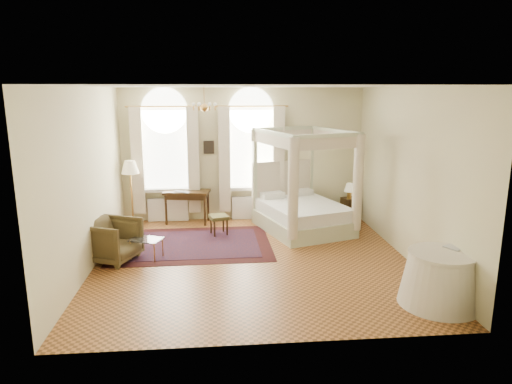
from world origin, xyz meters
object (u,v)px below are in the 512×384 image
canopy_bed (303,208)px  coffee_table (146,241)px  writing_desk (187,195)px  armchair (112,241)px  stool (219,219)px  side_table (440,279)px  nightstand (350,209)px  floor_lamp (130,171)px

canopy_bed → coffee_table: 3.74m
writing_desk → armchair: size_ratio=1.29×
stool → side_table: bearing=-48.4°
canopy_bed → side_table: bearing=-70.8°
nightstand → writing_desk: (-4.11, 0.10, 0.42)m
writing_desk → nightstand: bearing=-1.4°
stool → coffee_table: bearing=-135.8°
armchair → coffee_table: bearing=-60.8°
coffee_table → floor_lamp: (-0.63, 2.19, 1.02)m
writing_desk → side_table: side_table is taller
nightstand → stool: (-3.34, -0.93, 0.10)m
nightstand → armchair: armchair is taller
canopy_bed → coffee_table: (-3.40, -1.55, -0.17)m
canopy_bed → writing_desk: canopy_bed is taller
canopy_bed → coffee_table: bearing=-155.5°
canopy_bed → nightstand: bearing=29.4°
armchair → writing_desk: bearing=-4.5°
floor_lamp → armchair: bearing=-90.0°
nightstand → side_table: bearing=-90.0°
side_table → canopy_bed: bearing=109.2°
side_table → floor_lamp: bearing=139.7°
nightstand → writing_desk: bearing=178.6°
floor_lamp → side_table: floor_lamp is taller
canopy_bed → armchair: (-4.03, -1.62, -0.12)m
armchair → floor_lamp: size_ratio=0.56×
coffee_table → canopy_bed: bearing=24.5°
writing_desk → stool: writing_desk is taller
canopy_bed → side_table: (1.37, -3.93, -0.12)m
stool → armchair: bearing=-144.7°
nightstand → canopy_bed: bearing=-150.6°
canopy_bed → armchair: size_ratio=2.86×
nightstand → side_table: (-0.00, -4.70, 0.13)m
canopy_bed → side_table: size_ratio=2.11×
armchair → floor_lamp: bearing=22.9°
stool → armchair: (-2.06, -1.46, 0.03)m
coffee_table → nightstand: bearing=26.0°
nightstand → armchair: size_ratio=0.62×
armchair → nightstand: bearing=-43.2°
nightstand → side_table: side_table is taller
writing_desk → armchair: bearing=-117.4°
canopy_bed → floor_lamp: size_ratio=1.60×
writing_desk → stool: size_ratio=2.40×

